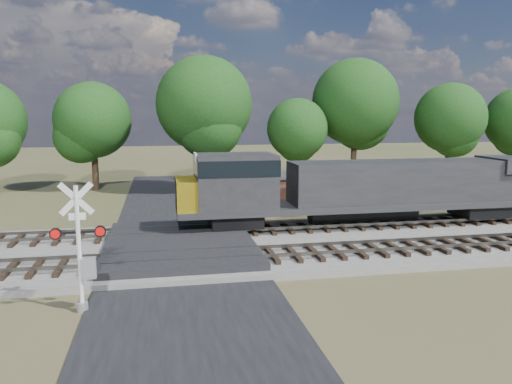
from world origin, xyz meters
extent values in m
plane|color=#3F4625|center=(0.00, 0.00, 0.00)|extent=(160.00, 160.00, 0.00)
cube|color=gray|center=(10.00, 0.50, 0.15)|extent=(140.00, 10.00, 0.30)
cube|color=black|center=(0.00, 0.00, 0.04)|extent=(7.00, 60.00, 0.08)
cube|color=#262628|center=(0.00, 0.50, 0.32)|extent=(7.00, 9.00, 0.62)
cube|color=black|center=(2.00, -2.00, 0.39)|extent=(44.00, 2.60, 0.18)
cube|color=#57534A|center=(10.00, -2.72, 0.55)|extent=(140.00, 0.08, 0.15)
cube|color=#57534A|center=(10.00, -1.28, 0.55)|extent=(140.00, 0.08, 0.15)
cube|color=black|center=(2.00, 3.00, 0.39)|extent=(44.00, 2.60, 0.18)
cube|color=#57534A|center=(10.00, 2.28, 0.55)|extent=(140.00, 0.08, 0.15)
cube|color=#57534A|center=(10.00, 3.72, 0.55)|extent=(140.00, 0.08, 0.15)
cylinder|color=silver|center=(-3.57, -6.21, 2.17)|extent=(0.15, 0.15, 4.34)
cylinder|color=#919496|center=(-3.57, -6.21, 0.16)|extent=(0.39, 0.39, 0.33)
cube|color=silver|center=(-3.57, -6.21, 3.91)|extent=(1.14, 0.12, 1.14)
cube|color=silver|center=(-3.57, -6.21, 3.91)|extent=(1.14, 0.12, 1.14)
cube|color=silver|center=(-3.57, -6.21, 3.31)|extent=(0.54, 0.07, 0.24)
cube|color=black|center=(-3.57, -6.21, 2.77)|extent=(1.74, 0.18, 0.07)
cylinder|color=red|center=(-4.28, -6.26, 2.77)|extent=(0.40, 0.13, 0.39)
cylinder|color=red|center=(-2.87, -6.16, 2.77)|extent=(0.40, 0.13, 0.39)
cube|color=#919496|center=(-3.30, -6.19, 1.52)|extent=(0.51, 0.36, 0.71)
cylinder|color=silver|center=(4.23, 6.64, 1.83)|extent=(0.13, 0.13, 3.67)
cylinder|color=#919496|center=(4.23, 6.64, 0.14)|extent=(0.33, 0.33, 0.28)
cube|color=silver|center=(4.23, 6.64, 3.30)|extent=(0.95, 0.21, 0.96)
cube|color=silver|center=(4.23, 6.64, 3.30)|extent=(0.95, 0.21, 0.96)
cube|color=silver|center=(4.23, 6.64, 2.80)|extent=(0.46, 0.11, 0.20)
cube|color=black|center=(4.23, 6.64, 2.34)|extent=(1.45, 0.33, 0.06)
cylinder|color=red|center=(4.81, 6.53, 2.34)|extent=(0.34, 0.15, 0.33)
cylinder|color=red|center=(3.64, 6.75, 2.34)|extent=(0.34, 0.15, 0.33)
cube|color=#919496|center=(4.00, 6.68, 1.28)|extent=(0.46, 0.35, 0.60)
cube|color=#47261E|center=(6.20, 9.34, 1.22)|extent=(3.53, 3.53, 2.44)
cube|color=#323134|center=(6.20, 9.34, 2.52)|extent=(3.88, 3.88, 0.17)
cylinder|color=black|center=(-6.41, 21.98, 2.33)|extent=(0.56, 0.56, 4.67)
sphere|color=#123711|center=(-6.41, 21.98, 6.07)|extent=(6.54, 6.54, 6.54)
cylinder|color=black|center=(2.94, 19.01, 2.85)|extent=(0.56, 0.56, 5.71)
sphere|color=#123711|center=(2.94, 19.01, 7.42)|extent=(7.99, 7.99, 7.99)
cylinder|color=black|center=(11.74, 21.64, 2.01)|extent=(0.56, 0.56, 4.02)
sphere|color=#123711|center=(11.74, 21.64, 5.23)|extent=(5.63, 5.63, 5.63)
cylinder|color=black|center=(17.84, 22.90, 2.97)|extent=(0.56, 0.56, 5.94)
sphere|color=#123711|center=(17.84, 22.90, 7.72)|extent=(8.31, 8.31, 8.31)
cylinder|color=black|center=(26.56, 20.55, 2.39)|extent=(0.56, 0.56, 4.77)
sphere|color=#123711|center=(26.56, 20.55, 6.20)|extent=(6.68, 6.68, 6.68)
camera|label=1|loc=(-0.82, -23.20, 6.71)|focal=35.00mm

